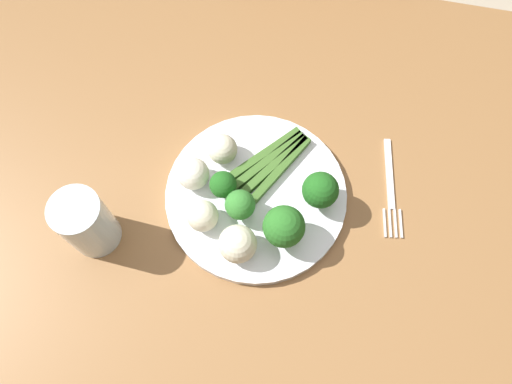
{
  "coord_description": "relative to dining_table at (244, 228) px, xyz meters",
  "views": [
    {
      "loc": [
        -0.08,
        0.25,
        1.43
      ],
      "look_at": [
        -0.02,
        -0.02,
        0.76
      ],
      "focal_mm": 34.16,
      "sensor_mm": 36.0,
      "label": 1
    }
  ],
  "objects": [
    {
      "name": "cauliflower_front",
      "position": [
        -0.01,
        0.07,
        0.14
      ],
      "size": [
        0.05,
        0.05,
        0.05
      ],
      "primitive_type": "sphere",
      "color": "beige",
      "rests_on": "plate"
    },
    {
      "name": "dining_table",
      "position": [
        0.0,
        0.0,
        0.0
      ],
      "size": [
        1.42,
        0.96,
        0.74
      ],
      "color": "olive",
      "rests_on": "ground_plane"
    },
    {
      "name": "broccoli_back_right",
      "position": [
        -0.07,
        0.04,
        0.15
      ],
      "size": [
        0.06,
        0.06,
        0.07
      ],
      "color": "#568E33",
      "rests_on": "plate"
    },
    {
      "name": "cauliflower_near_fork",
      "position": [
        0.05,
        -0.07,
        0.13
      ],
      "size": [
        0.05,
        0.05,
        0.05
      ],
      "primitive_type": "sphere",
      "color": "beige",
      "rests_on": "plate"
    },
    {
      "name": "fork",
      "position": [
        -0.21,
        -0.08,
        0.1
      ],
      "size": [
        0.05,
        0.17,
        0.0
      ],
      "rotation": [
        0.0,
        0.0,
        1.74
      ],
      "color": "silver",
      "rests_on": "dining_table"
    },
    {
      "name": "broccoli_near_center",
      "position": [
        0.03,
        -0.01,
        0.14
      ],
      "size": [
        0.04,
        0.04,
        0.05
      ],
      "color": "#4C7F2B",
      "rests_on": "plate"
    },
    {
      "name": "asparagus_bundle",
      "position": [
        -0.02,
        -0.07,
        0.12
      ],
      "size": [
        0.13,
        0.16,
        0.01
      ],
      "rotation": [
        0.0,
        0.0,
        0.96
      ],
      "color": "#3D6626",
      "rests_on": "plate"
    },
    {
      "name": "water_glass",
      "position": [
        0.2,
        0.09,
        0.15
      ],
      "size": [
        0.07,
        0.07,
        0.11
      ],
      "primitive_type": "cylinder",
      "color": "silver",
      "rests_on": "dining_table"
    },
    {
      "name": "cauliflower_left",
      "position": [
        0.05,
        0.04,
        0.13
      ],
      "size": [
        0.05,
        0.05,
        0.05
      ],
      "primitive_type": "sphere",
      "color": "beige",
      "rests_on": "plate"
    },
    {
      "name": "ground_plane",
      "position": [
        0.0,
        0.0,
        -0.66
      ],
      "size": [
        6.0,
        6.0,
        0.02
      ],
      "primitive_type": "cube",
      "color": "#B7A88E"
    },
    {
      "name": "broccoli_right",
      "position": [
        -0.0,
        0.01,
        0.14
      ],
      "size": [
        0.04,
        0.04,
        0.05
      ],
      "color": "#609E3D",
      "rests_on": "plate"
    },
    {
      "name": "cauliflower_edge",
      "position": [
        0.08,
        -0.02,
        0.13
      ],
      "size": [
        0.05,
        0.05,
        0.05
      ],
      "primitive_type": "sphere",
      "color": "white",
      "rests_on": "plate"
    },
    {
      "name": "chair",
      "position": [
        -0.02,
        -0.62,
        -0.15
      ],
      "size": [
        0.45,
        0.45,
        0.87
      ],
      "rotation": [
        0.0,
        0.0,
        0.12
      ],
      "color": "brown",
      "rests_on": "ground_plane"
    },
    {
      "name": "plate",
      "position": [
        -0.02,
        -0.02,
        0.1
      ],
      "size": [
        0.27,
        0.27,
        0.01
      ],
      "primitive_type": "cylinder",
      "color": "white",
      "rests_on": "dining_table"
    },
    {
      "name": "broccoli_outer_edge",
      "position": [
        -0.11,
        -0.03,
        0.15
      ],
      "size": [
        0.05,
        0.05,
        0.07
      ],
      "color": "#4C7F2B",
      "rests_on": "plate"
    }
  ]
}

